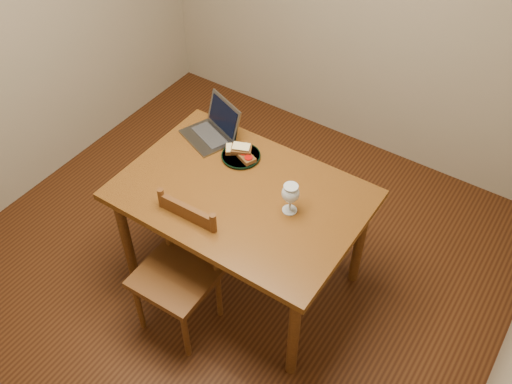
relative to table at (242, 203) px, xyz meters
The scene contains 9 objects.
floor 0.67m from the table, behind, with size 3.20×3.20×0.02m, color black.
table is the anchor object (origin of this frame).
chair 0.49m from the table, 105.41° to the right, with size 0.41×0.39×0.43m.
plate 0.30m from the table, 125.41° to the left, with size 0.22×0.22×0.02m, color black.
sandwich_cheese 0.33m from the table, 129.87° to the left, with size 0.12×0.07×0.04m, color #381E0C, non-canonical shape.
sandwich_tomato 0.28m from the table, 118.80° to the left, with size 0.11×0.07×0.04m, color #381E0C, non-canonical shape.
sandwich_top 0.32m from the table, 124.78° to the left, with size 0.11×0.07×0.03m, color #381E0C, non-canonical shape.
milk_glass 0.33m from the table, ahead, with size 0.09×0.09×0.18m, color white, non-canonical shape.
laptop 0.53m from the table, 142.84° to the left, with size 0.37×0.35×0.21m.
Camera 1 is at (1.37, -1.74, 2.89)m, focal length 40.00 mm.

